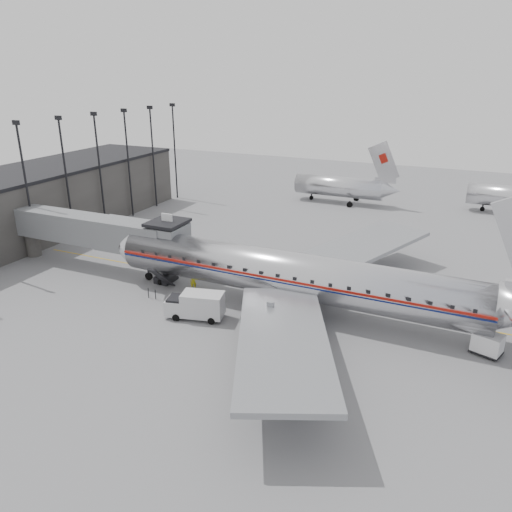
{
  "coord_description": "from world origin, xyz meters",
  "views": [
    {
      "loc": [
        18.37,
        -35.28,
        20.44
      ],
      "look_at": [
        -0.45,
        6.32,
        3.2
      ],
      "focal_mm": 35.0,
      "sensor_mm": 36.0,
      "label": 1
    }
  ],
  "objects_px": {
    "airliner": "(300,276)",
    "service_van": "(196,305)",
    "baggage_cart_white": "(487,343)",
    "ramp_worker": "(193,282)",
    "baggage_cart_navy": "(303,307)"
  },
  "relations": [
    {
      "from": "airliner",
      "to": "service_van",
      "type": "bearing_deg",
      "value": -146.27
    },
    {
      "from": "baggage_cart_white",
      "to": "ramp_worker",
      "type": "distance_m",
      "value": 26.48
    },
    {
      "from": "service_van",
      "to": "baggage_cart_white",
      "type": "relative_size",
      "value": 2.09
    },
    {
      "from": "baggage_cart_white",
      "to": "service_van",
      "type": "bearing_deg",
      "value": -151.53
    },
    {
      "from": "baggage_cart_navy",
      "to": "ramp_worker",
      "type": "xyz_separation_m",
      "value": [
        -11.69,
        1.0,
        -0.05
      ]
    },
    {
      "from": "baggage_cart_white",
      "to": "baggage_cart_navy",
      "type": "bearing_deg",
      "value": -161.35
    },
    {
      "from": "airliner",
      "to": "ramp_worker",
      "type": "distance_m",
      "value": 11.23
    },
    {
      "from": "service_van",
      "to": "baggage_cart_navy",
      "type": "relative_size",
      "value": 2.16
    },
    {
      "from": "service_van",
      "to": "baggage_cart_navy",
      "type": "height_order",
      "value": "service_van"
    },
    {
      "from": "airliner",
      "to": "baggage_cart_navy",
      "type": "height_order",
      "value": "airliner"
    },
    {
      "from": "airliner",
      "to": "baggage_cart_navy",
      "type": "distance_m",
      "value": 2.72
    },
    {
      "from": "baggage_cart_navy",
      "to": "ramp_worker",
      "type": "distance_m",
      "value": 11.73
    },
    {
      "from": "airliner",
      "to": "service_van",
      "type": "relative_size",
      "value": 7.82
    },
    {
      "from": "service_van",
      "to": "baggage_cart_white",
      "type": "distance_m",
      "value": 23.55
    },
    {
      "from": "baggage_cart_navy",
      "to": "baggage_cart_white",
      "type": "distance_m",
      "value": 14.77
    }
  ]
}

